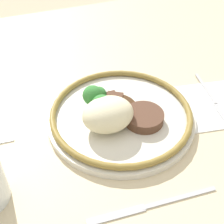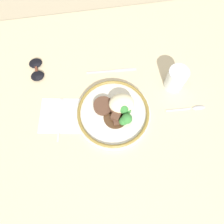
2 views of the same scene
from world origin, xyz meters
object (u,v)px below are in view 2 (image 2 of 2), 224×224
(knife, at_px, (113,71))
(spoon, at_px, (194,108))
(sunglasses, at_px, (36,69))
(juice_glass, at_px, (176,79))
(plate, at_px, (115,111))
(fork, at_px, (60,116))

(knife, xyz_separation_m, spoon, (0.28, -0.22, 0.00))
(knife, relative_size, sunglasses, 1.80)
(juice_glass, bearing_deg, knife, 155.93)
(plate, bearing_deg, sunglasses, 140.77)
(knife, distance_m, sunglasses, 0.32)
(knife, xyz_separation_m, sunglasses, (-0.32, 0.05, 0.01))
(plate, xyz_separation_m, spoon, (0.31, -0.03, -0.02))
(juice_glass, height_order, fork, juice_glass)
(plate, height_order, knife, plate)
(juice_glass, xyz_separation_m, sunglasses, (-0.55, 0.15, -0.04))
(juice_glass, relative_size, spoon, 0.61)
(plate, xyz_separation_m, sunglasses, (-0.29, 0.24, -0.01))
(juice_glass, relative_size, fork, 0.56)
(knife, bearing_deg, juice_glass, -19.96)
(fork, xyz_separation_m, knife, (0.23, 0.17, -0.00))
(spoon, bearing_deg, juice_glass, 117.85)
(knife, height_order, sunglasses, sunglasses)
(spoon, xyz_separation_m, sunglasses, (-0.60, 0.27, 0.01))
(sunglasses, bearing_deg, juice_glass, -21.65)
(fork, xyz_separation_m, sunglasses, (-0.08, 0.22, 0.01))
(spoon, distance_m, sunglasses, 0.66)
(plate, height_order, fork, plate)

